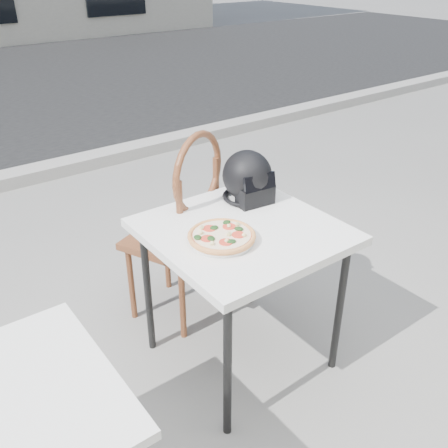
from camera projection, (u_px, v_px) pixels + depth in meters
ground at (198, 372)px, 2.58m from camera, size 80.00×80.00×0.00m
curb at (17, 177)px, 4.66m from camera, size 30.00×0.25×0.12m
cafe_table_main at (242, 241)px, 2.34m from camera, size 0.84×0.84×0.79m
plate at (222, 240)px, 2.19m from camera, size 0.29×0.29×0.02m
pizza at (222, 236)px, 2.18m from camera, size 0.38×0.38×0.04m
helmet at (248, 179)px, 2.52m from camera, size 0.28×0.29×0.26m
cafe_chair_main at (183, 220)px, 2.69m from camera, size 0.58×0.58×1.15m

